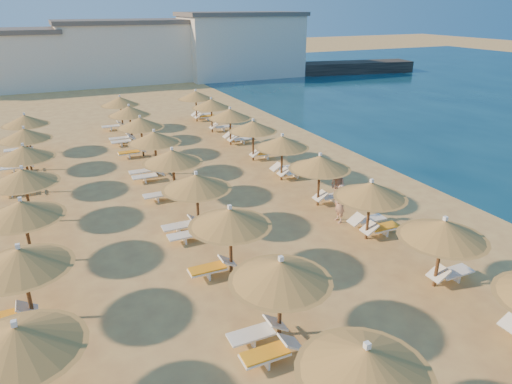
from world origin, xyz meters
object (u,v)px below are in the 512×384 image
jetty (309,69)px  parasol_row_west (196,183)px  parasol_row_east (320,163)px  beachgoer_a (340,204)px  beachgoer_b (338,185)px

jetty → parasol_row_west: 48.15m
jetty → parasol_row_east: bearing=-110.7°
parasol_row_west → beachgoer_a: (5.87, -1.93, -1.25)m
parasol_row_west → beachgoer_b: size_ratio=25.34×
parasol_row_east → beachgoer_a: parasol_row_east is taller
beachgoer_b → parasol_row_east: bearing=-108.4°
parasol_row_west → beachgoer_b: bearing=0.6°
jetty → parasol_row_east: parasol_row_east is taller
jetty → parasol_row_west: size_ratio=0.74×
jetty → beachgoer_b: (-21.52, -38.60, 0.05)m
parasol_row_east → parasol_row_west: bearing=180.0°
parasol_row_west → beachgoer_a: size_ratio=23.32×
beachgoer_b → beachgoer_a: 2.37m
jetty → parasol_row_west: (-28.65, -38.68, 1.37)m
parasol_row_west → beachgoer_b: 7.25m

